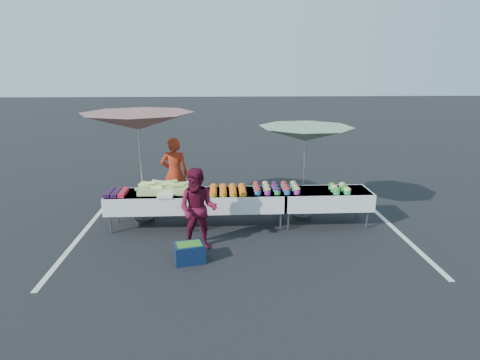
{
  "coord_description": "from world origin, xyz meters",
  "views": [
    {
      "loc": [
        -0.4,
        -7.92,
        3.22
      ],
      "look_at": [
        0.0,
        0.0,
        1.0
      ],
      "focal_mm": 30.0,
      "sensor_mm": 36.0,
      "label": 1
    }
  ],
  "objects_px": {
    "umbrella_left": "(138,122)",
    "umbrella_right": "(306,135)",
    "table_left": "(153,201)",
    "table_right": "(325,198)",
    "table_center": "(240,199)",
    "customer": "(198,209)",
    "vendor": "(175,173)",
    "storage_bin": "(189,252)"
  },
  "relations": [
    {
      "from": "table_left",
      "to": "table_right",
      "type": "relative_size",
      "value": 1.0
    },
    {
      "from": "table_right",
      "to": "storage_bin",
      "type": "xyz_separation_m",
      "value": [
        -2.75,
        -1.6,
        -0.41
      ]
    },
    {
      "from": "table_center",
      "to": "umbrella_left",
      "type": "bearing_deg",
      "value": 169.1
    },
    {
      "from": "table_left",
      "to": "vendor",
      "type": "distance_m",
      "value": 1.27
    },
    {
      "from": "customer",
      "to": "umbrella_left",
      "type": "height_order",
      "value": "umbrella_left"
    },
    {
      "from": "table_left",
      "to": "storage_bin",
      "type": "distance_m",
      "value": 1.86
    },
    {
      "from": "customer",
      "to": "umbrella_right",
      "type": "height_order",
      "value": "umbrella_right"
    },
    {
      "from": "umbrella_left",
      "to": "storage_bin",
      "type": "bearing_deg",
      "value": -60.64
    },
    {
      "from": "customer",
      "to": "storage_bin",
      "type": "height_order",
      "value": "customer"
    },
    {
      "from": "customer",
      "to": "umbrella_right",
      "type": "relative_size",
      "value": 0.61
    },
    {
      "from": "table_left",
      "to": "umbrella_right",
      "type": "height_order",
      "value": "umbrella_right"
    },
    {
      "from": "table_right",
      "to": "umbrella_right",
      "type": "distance_m",
      "value": 1.4
    },
    {
      "from": "table_center",
      "to": "customer",
      "type": "relative_size",
      "value": 1.23
    },
    {
      "from": "vendor",
      "to": "storage_bin",
      "type": "height_order",
      "value": "vendor"
    },
    {
      "from": "vendor",
      "to": "umbrella_left",
      "type": "distance_m",
      "value": 1.65
    },
    {
      "from": "vendor",
      "to": "table_left",
      "type": "bearing_deg",
      "value": 74.11
    },
    {
      "from": "vendor",
      "to": "customer",
      "type": "xyz_separation_m",
      "value": [
        0.66,
        -2.27,
        -0.09
      ]
    },
    {
      "from": "vendor",
      "to": "table_center",
      "type": "bearing_deg",
      "value": 140.24
    },
    {
      "from": "table_left",
      "to": "storage_bin",
      "type": "relative_size",
      "value": 3.23
    },
    {
      "from": "umbrella_left",
      "to": "table_left",
      "type": "bearing_deg",
      "value": -55.35
    },
    {
      "from": "umbrella_left",
      "to": "storage_bin",
      "type": "height_order",
      "value": "umbrella_left"
    },
    {
      "from": "table_right",
      "to": "customer",
      "type": "xyz_separation_m",
      "value": [
        -2.61,
        -1.07,
        0.17
      ]
    },
    {
      "from": "storage_bin",
      "to": "umbrella_left",
      "type": "bearing_deg",
      "value": 106.12
    },
    {
      "from": "umbrella_left",
      "to": "umbrella_right",
      "type": "xyz_separation_m",
      "value": [
        3.49,
        0.0,
        -0.29
      ]
    },
    {
      "from": "umbrella_right",
      "to": "vendor",
      "type": "bearing_deg",
      "value": 164.49
    },
    {
      "from": "table_left",
      "to": "table_right",
      "type": "distance_m",
      "value": 3.6
    },
    {
      "from": "vendor",
      "to": "customer",
      "type": "distance_m",
      "value": 2.36
    },
    {
      "from": "umbrella_right",
      "to": "storage_bin",
      "type": "xyz_separation_m",
      "value": [
        -2.36,
        -2.0,
        -1.7
      ]
    },
    {
      "from": "table_center",
      "to": "table_right",
      "type": "relative_size",
      "value": 1.0
    },
    {
      "from": "vendor",
      "to": "umbrella_right",
      "type": "xyz_separation_m",
      "value": [
        2.88,
        -0.8,
        1.02
      ]
    },
    {
      "from": "table_center",
      "to": "table_right",
      "type": "height_order",
      "value": "same"
    },
    {
      "from": "table_center",
      "to": "umbrella_right",
      "type": "relative_size",
      "value": 0.75
    },
    {
      "from": "table_center",
      "to": "umbrella_left",
      "type": "relative_size",
      "value": 0.76
    },
    {
      "from": "vendor",
      "to": "storage_bin",
      "type": "relative_size",
      "value": 2.94
    },
    {
      "from": "table_right",
      "to": "vendor",
      "type": "bearing_deg",
      "value": 159.86
    },
    {
      "from": "customer",
      "to": "storage_bin",
      "type": "bearing_deg",
      "value": -90.83
    },
    {
      "from": "table_left",
      "to": "table_right",
      "type": "height_order",
      "value": "same"
    },
    {
      "from": "table_center",
      "to": "umbrella_left",
      "type": "height_order",
      "value": "umbrella_left"
    },
    {
      "from": "umbrella_left",
      "to": "umbrella_right",
      "type": "height_order",
      "value": "umbrella_left"
    },
    {
      "from": "umbrella_right",
      "to": "table_center",
      "type": "bearing_deg",
      "value": -164.15
    },
    {
      "from": "table_right",
      "to": "umbrella_left",
      "type": "distance_m",
      "value": 4.2
    },
    {
      "from": "vendor",
      "to": "umbrella_left",
      "type": "xyz_separation_m",
      "value": [
        -0.61,
        -0.8,
        1.31
      ]
    }
  ]
}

